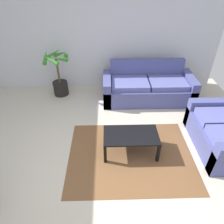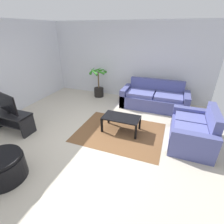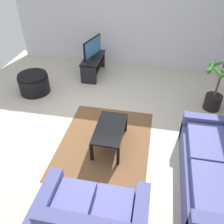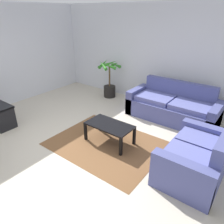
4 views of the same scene
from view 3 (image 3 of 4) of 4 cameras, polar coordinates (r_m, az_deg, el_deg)
The scene contains 10 objects.
ground_plane at distance 5.19m, azimuth -4.60°, elevation -2.39°, with size 6.60×6.60×0.00m, color beige.
wall_left at distance 7.20m, azimuth 1.41°, elevation 21.45°, with size 0.06×6.00×2.70m, color silver.
couch_main at distance 4.16m, azimuth 23.26°, elevation -12.96°, with size 2.17×0.90×0.90m.
couch_loveseat at distance 3.42m, azimuth -4.89°, elevation -24.11°, with size 0.90×1.41×0.90m.
tv_stand at distance 6.83m, azimuth -4.46°, elevation 11.37°, with size 1.10×0.45×0.52m.
tv at distance 6.64m, azimuth -4.62°, elevation 14.94°, with size 0.84×0.25×0.52m.
coffee_table at distance 4.44m, azimuth -0.51°, elevation -4.28°, with size 0.95×0.52×0.41m.
area_rug at distance 4.70m, azimuth -1.69°, elevation -7.32°, with size 2.20×1.70×0.01m, color brown.
potted_palm at distance 5.78m, azimuth 23.36°, elevation 4.63°, with size 0.64×0.64×1.16m.
ottoman at distance 6.35m, azimuth -17.96°, elevation 6.48°, with size 0.75×0.75×0.49m.
Camera 3 is at (3.84, 1.18, 3.29)m, focal length 38.71 mm.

